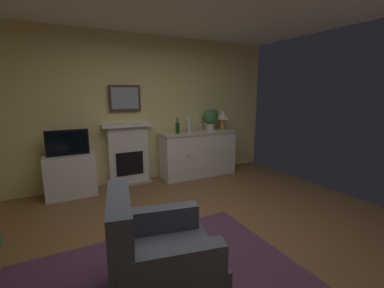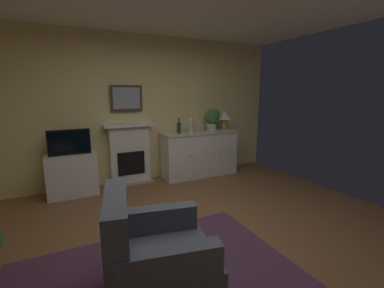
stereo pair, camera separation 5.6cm
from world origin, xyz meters
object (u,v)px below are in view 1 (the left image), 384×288
Objects in this scene: wine_bottle at (178,128)px; armchair at (157,257)px; framed_picture at (125,98)px; vase_decorative at (189,126)px; table_lamp at (223,116)px; wine_glass_left at (196,126)px; tv_cabinet at (71,175)px; tv_set at (67,143)px; wine_glass_center at (201,126)px; wine_glass_right at (205,125)px; sideboard_cabinet at (198,154)px; fireplace_unit at (128,154)px; potted_plant_small at (211,118)px.

wine_bottle reaches higher than armchair.
framed_picture is 1.27m from vase_decorative.
wine_glass_left is (-0.64, -0.03, -0.16)m from table_lamp.
wine_glass_left is at bearing -176.98° from table_lamp.
wine_glass_left is (0.37, -0.02, 0.01)m from wine_bottle.
armchair reaches higher than tv_cabinet.
tv_cabinet is (-2.10, 0.06, -0.69)m from vase_decorative.
tv_cabinet is at bearing 90.00° from tv_set.
tv_set is (-2.25, 0.03, -0.13)m from wine_glass_left.
wine_glass_center is at bearing 1.29° from vase_decorative.
wine_bottle is 3.06m from armchair.
wine_glass_center is 0.11m from wine_glass_right.
tv_cabinet is (-2.32, 0.02, -0.11)m from sideboard_cabinet.
wine_glass_center is 2.36m from tv_set.
fireplace_unit is 6.67× the size of wine_glass_right.
tv_cabinet is at bearing 179.25° from wine_bottle.
tv_cabinet is at bearing 178.75° from wine_glass_left.
vase_decorative is (1.12, -0.27, -0.52)m from framed_picture.
wine_glass_left is at bearing 6.18° from vase_decorative.
wine_glass_center is (1.38, -0.27, -0.54)m from framed_picture.
framed_picture is 1.51m from wine_glass_center.
framed_picture is at bearing 90.00° from fireplace_unit.
fireplace_unit is 1.57m from wine_glass_right.
armchair is (-1.61, -2.62, -0.64)m from vase_decorative.
potted_plant_small is (0.16, 0.07, 0.13)m from wine_glass_right.
tv_cabinet is at bearing 179.70° from table_lamp.
tv_set is at bearing -169.23° from fireplace_unit.
sideboard_cabinet is 2.03× the size of tv_cabinet.
table_lamp is at bearing 0.00° from sideboard_cabinet.
potted_plant_small is at bearing 1.17° from tv_set.
armchair is at bearing -117.52° from wine_bottle.
wine_glass_right is 3.36m from armchair.
tv_cabinet is (-0.97, -0.16, -0.21)m from fireplace_unit.
potted_plant_small is at bearing -6.12° from framed_picture.
potted_plant_small is (1.65, -0.13, 0.59)m from fireplace_unit.
armchair is at bearing -79.59° from tv_set.
sideboard_cabinet is 0.92m from table_lamp.
sideboard_cabinet is at bearing 24.42° from wine_glass_left.
framed_picture is 1.08m from wine_bottle.
tv_set is (-1.87, 0.00, -0.12)m from wine_bottle.
fireplace_unit is 1.17× the size of armchair.
wine_bottle is 1.03× the size of vase_decorative.
table_lamp is at bearing -5.30° from fireplace_unit.
framed_picture is 1.96m from table_lamp.
wine_bottle is 1.98m from tv_cabinet.
potted_plant_small is (-0.26, 0.05, -0.02)m from table_lamp.
tv_cabinet is at bearing -179.34° from potted_plant_small.
potted_plant_small reaches higher than vase_decorative.
wine_glass_left reaches higher than tv_cabinet.
potted_plant_small is (0.53, 0.10, 0.12)m from vase_decorative.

